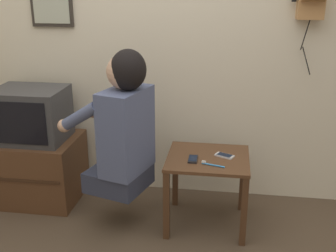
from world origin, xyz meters
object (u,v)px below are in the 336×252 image
Objects in this scene: framed_picture at (51,1)px; cell_phone_held at (193,159)px; toothbrush at (211,164)px; television at (31,115)px; cell_phone_spare at (225,156)px; person at (123,125)px.

framed_picture is 2.93× the size of cell_phone_held.
television is at bearing 93.34° from toothbrush.
cell_phone_held and cell_phone_spare have the same top height.
person reaches higher than television.
framed_picture is 1.56m from cell_phone_held.
person is 0.71m from cell_phone_spare.
framed_picture reaches higher than cell_phone_spare.
person is 1.14m from framed_picture.
cell_phone_held is at bearing -10.67° from television.
cell_phone_spare is at bearing -62.16° from person.
television is (-0.77, 0.27, -0.05)m from person.
framed_picture is at bearing 66.26° from person.
person is 6.30× the size of toothbrush.
toothbrush is (-0.08, -0.16, 0.00)m from cell_phone_spare.
cell_phone_spare is (1.43, -0.14, -0.18)m from television.
toothbrush reaches higher than cell_phone_held.
framed_picture is (-0.66, 0.57, 0.73)m from person.
framed_picture is at bearing 69.51° from television.
person reaches higher than cell_phone_spare.
cell_phone_held is 0.82× the size of toothbrush.
framed_picture is (0.11, 0.29, 0.79)m from television.
person is at bearing -40.60° from framed_picture.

